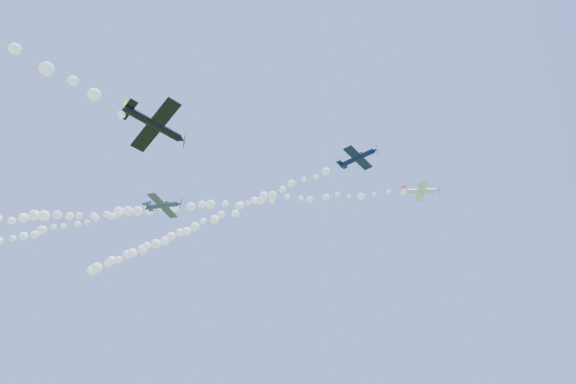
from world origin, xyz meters
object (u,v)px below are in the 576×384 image
(plane_navy, at_px, (358,158))
(plane_black, at_px, (155,125))
(plane_white, at_px, (421,191))
(plane_grey, at_px, (163,205))

(plane_navy, relative_size, plane_black, 1.01)
(plane_white, distance_m, plane_black, 52.13)
(plane_navy, xyz_separation_m, plane_grey, (-32.46, -6.21, -5.38))
(plane_white, distance_m, plane_grey, 45.23)
(plane_white, xyz_separation_m, plane_black, (-23.57, -44.04, -14.93))
(plane_navy, bearing_deg, plane_grey, -155.31)
(plane_grey, xyz_separation_m, plane_black, (17.07, -24.88, -9.67))
(plane_grey, relative_size, plane_black, 0.99)
(plane_navy, distance_m, plane_grey, 33.49)
(plane_grey, bearing_deg, plane_black, -58.11)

